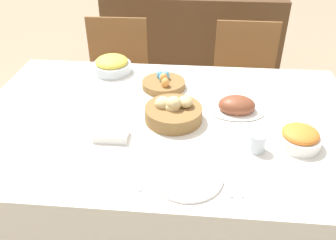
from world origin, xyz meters
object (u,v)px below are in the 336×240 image
Objects in this scene: chair_far_right at (244,84)px; butter_dish at (111,135)px; bread_basket at (173,111)px; ham_platter at (237,106)px; knife at (231,180)px; egg_basket at (164,83)px; dinner_plate at (187,177)px; chair_far_left at (117,79)px; spoon at (240,180)px; pineapple_bowl at (112,65)px; fork at (144,175)px; sideboard at (192,42)px; drinking_cup at (257,142)px; carrot_bowl at (300,138)px.

chair_far_right is 6.50× the size of butter_dish.
butter_dish is at bearing -146.10° from bread_basket.
ham_platter is 0.46m from knife.
egg_basket is 0.86× the size of dinner_plate.
egg_basket is 0.48m from butter_dish.
chair_far_left is 1.15m from butter_dish.
ham_platter is 1.54× the size of knife.
ham_platter is at bearing 85.77° from spoon.
bread_basket is 0.57m from pineapple_bowl.
butter_dish is (-0.16, 0.20, 0.01)m from fork.
egg_basket is at bearing 114.83° from spoon.
chair_far_right is 0.96m from sideboard.
spoon is (0.03, 0.00, 0.00)m from knife.
chair_far_right is 0.86m from egg_basket.
chair_far_right is 3.48× the size of ham_platter.
pineapple_bowl is 0.93m from drinking_cup.
chair_far_right reaches higher than pineapple_bowl.
spoon is (0.33, -0.65, -0.02)m from egg_basket.
chair_far_left is at bearing 122.10° from egg_basket.
dinner_plate reaches higher than fork.
sideboard is 1.77m from ham_platter.
ham_platter is at bearing 25.91° from butter_dish.
pineapple_bowl reaches higher than drinking_cup.
spoon is (0.26, -0.36, -0.04)m from bread_basket.
fork is 0.33m from spoon.
pineapple_bowl reaches higher than dinner_plate.
chair_far_left reaches higher than spoon.
drinking_cup is (0.30, -1.99, 0.37)m from sideboard.
drinking_cup is at bearing -93.74° from chair_far_right.
sideboard is at bearing 103.44° from carrot_bowl.
drinking_cup reaches higher than knife.
drinking_cup is (0.80, -1.11, 0.33)m from chair_far_left.
fork is at bearing 180.00° from dinner_plate.
fork is 1.21× the size of butter_dish.
knife is (0.23, -0.36, -0.04)m from bread_basket.
bread_basket is at bearing -161.90° from ham_platter.
bread_basket reaches higher than sideboard.
knife is at bearing -84.89° from sideboard.
chair_far_left is 1.16m from ham_platter.
chair_far_right is 1.33m from spoon.
bread_basket is 0.37m from dinner_plate.
knife and spoon have the same top height.
fork is 2.22× the size of drinking_cup.
pineapple_bowl is (0.11, -0.48, 0.33)m from chair_far_left.
pineapple_bowl is at bearing 111.72° from fork.
chair_far_left is 5.37× the size of spoon.
chair_far_left is 1.01m from sideboard.
fork is (-0.15, 0.00, -0.00)m from dinner_plate.
bread_basket is 0.52m from carrot_bowl.
bread_basket is 0.45m from spoon.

